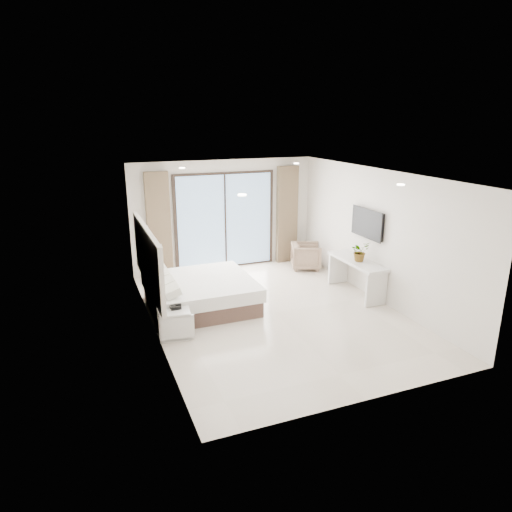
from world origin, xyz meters
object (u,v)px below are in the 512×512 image
object	(u,v)px
nightstand	(175,324)
armchair	(306,255)
bed	(200,293)
console_desk	(356,269)

from	to	relation	value
nightstand	armchair	size ratio (longest dim) A/B	0.83
bed	console_desk	distance (m)	3.37
nightstand	console_desk	distance (m)	4.11
console_desk	bed	bearing A→B (deg)	170.92
bed	armchair	xyz separation A→B (m)	(3.13, 1.41, 0.05)
bed	armchair	distance (m)	3.43
bed	console_desk	size ratio (longest dim) A/B	1.28
nightstand	bed	bearing A→B (deg)	63.47
bed	armchair	size ratio (longest dim) A/B	2.89
nightstand	console_desk	bearing A→B (deg)	15.34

